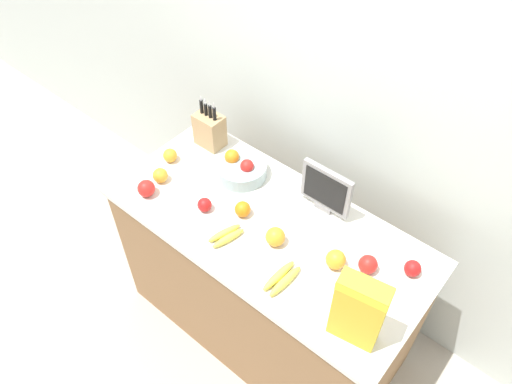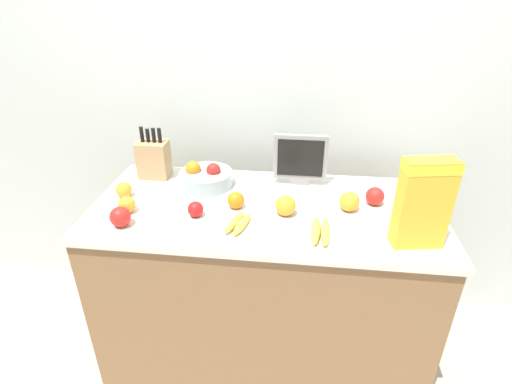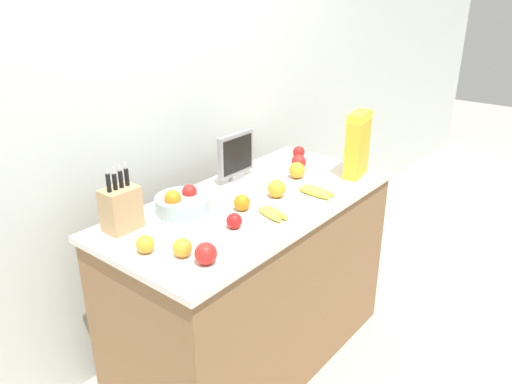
{
  "view_description": "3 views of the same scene",
  "coord_description": "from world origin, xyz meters",
  "px_view_note": "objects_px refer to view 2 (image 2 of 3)",
  "views": [
    {
      "loc": [
        0.87,
        -1.13,
        2.65
      ],
      "look_at": [
        -0.09,
        0.03,
        1.04
      ],
      "focal_mm": 35.0,
      "sensor_mm": 36.0,
      "label": 1
    },
    {
      "loc": [
        0.14,
        -1.49,
        1.78
      ],
      "look_at": [
        -0.04,
        -0.0,
        0.99
      ],
      "focal_mm": 28.0,
      "sensor_mm": 36.0,
      "label": 2
    },
    {
      "loc": [
        -1.65,
        -1.35,
        1.87
      ],
      "look_at": [
        -0.02,
        -0.03,
        0.97
      ],
      "focal_mm": 35.0,
      "sensor_mm": 36.0,
      "label": 3
    }
  ],
  "objects_px": {
    "apple_rear": "(195,209)",
    "apple_by_knife_block": "(120,217)",
    "cereal_box": "(424,200)",
    "apple_middle": "(375,196)",
    "orange_mid_left": "(124,190)",
    "orange_front_center": "(236,200)",
    "orange_front_right": "(286,206)",
    "banana_bunch_left": "(238,223)",
    "orange_front_left": "(127,205)",
    "banana_bunch_right": "(320,231)",
    "apple_leftmost": "(405,188)",
    "orange_back_center": "(349,202)",
    "knife_block": "(154,159)",
    "small_monitor": "(300,158)",
    "fruit_bowl": "(206,178)"
  },
  "relations": [
    {
      "from": "apple_rear",
      "to": "apple_by_knife_block",
      "type": "xyz_separation_m",
      "value": [
        -0.28,
        -0.11,
        0.01
      ]
    },
    {
      "from": "apple_by_knife_block",
      "to": "cereal_box",
      "type": "bearing_deg",
      "value": 0.57
    },
    {
      "from": "apple_by_knife_block",
      "to": "apple_middle",
      "type": "bearing_deg",
      "value": 16.16
    },
    {
      "from": "apple_middle",
      "to": "orange_mid_left",
      "type": "height_order",
      "value": "apple_middle"
    },
    {
      "from": "orange_front_center",
      "to": "orange_front_right",
      "type": "height_order",
      "value": "orange_front_right"
    },
    {
      "from": "banana_bunch_left",
      "to": "orange_front_left",
      "type": "height_order",
      "value": "orange_front_left"
    },
    {
      "from": "cereal_box",
      "to": "orange_front_left",
      "type": "bearing_deg",
      "value": 165.39
    },
    {
      "from": "cereal_box",
      "to": "banana_bunch_right",
      "type": "bearing_deg",
      "value": 167.15
    },
    {
      "from": "apple_rear",
      "to": "orange_mid_left",
      "type": "relative_size",
      "value": 0.94
    },
    {
      "from": "apple_leftmost",
      "to": "orange_back_center",
      "type": "xyz_separation_m",
      "value": [
        -0.26,
        -0.17,
        0.01
      ]
    },
    {
      "from": "apple_middle",
      "to": "orange_front_right",
      "type": "distance_m",
      "value": 0.4
    },
    {
      "from": "apple_leftmost",
      "to": "orange_front_left",
      "type": "xyz_separation_m",
      "value": [
        -1.19,
        -0.3,
        0.0
      ]
    },
    {
      "from": "banana_bunch_left",
      "to": "banana_bunch_right",
      "type": "distance_m",
      "value": 0.32
    },
    {
      "from": "apple_rear",
      "to": "banana_bunch_left",
      "type": "bearing_deg",
      "value": -17.53
    },
    {
      "from": "orange_mid_left",
      "to": "orange_front_left",
      "type": "xyz_separation_m",
      "value": [
        0.07,
        -0.13,
        0.0
      ]
    },
    {
      "from": "apple_leftmost",
      "to": "orange_front_center",
      "type": "height_order",
      "value": "orange_front_center"
    },
    {
      "from": "apple_rear",
      "to": "orange_mid_left",
      "type": "bearing_deg",
      "value": 160.68
    },
    {
      "from": "knife_block",
      "to": "orange_mid_left",
      "type": "distance_m",
      "value": 0.24
    },
    {
      "from": "orange_mid_left",
      "to": "orange_front_center",
      "type": "distance_m",
      "value": 0.52
    },
    {
      "from": "small_monitor",
      "to": "orange_front_left",
      "type": "distance_m",
      "value": 0.8
    },
    {
      "from": "cereal_box",
      "to": "orange_back_center",
      "type": "relative_size",
      "value": 3.99
    },
    {
      "from": "fruit_bowl",
      "to": "apple_leftmost",
      "type": "xyz_separation_m",
      "value": [
        0.92,
        0.01,
        -0.01
      ]
    },
    {
      "from": "knife_block",
      "to": "orange_front_left",
      "type": "height_order",
      "value": "knife_block"
    },
    {
      "from": "orange_front_center",
      "to": "banana_bunch_right",
      "type": "bearing_deg",
      "value": -25.1
    },
    {
      "from": "orange_mid_left",
      "to": "orange_back_center",
      "type": "xyz_separation_m",
      "value": [
        0.99,
        -0.0,
        0.01
      ]
    },
    {
      "from": "small_monitor",
      "to": "fruit_bowl",
      "type": "relative_size",
      "value": 1.0
    },
    {
      "from": "fruit_bowl",
      "to": "apple_by_knife_block",
      "type": "distance_m",
      "value": 0.46
    },
    {
      "from": "fruit_bowl",
      "to": "banana_bunch_left",
      "type": "distance_m",
      "value": 0.4
    },
    {
      "from": "orange_front_center",
      "to": "cereal_box",
      "type": "bearing_deg",
      "value": -14.67
    },
    {
      "from": "fruit_bowl",
      "to": "apple_rear",
      "type": "height_order",
      "value": "fruit_bowl"
    },
    {
      "from": "banana_bunch_left",
      "to": "orange_front_left",
      "type": "distance_m",
      "value": 0.48
    },
    {
      "from": "knife_block",
      "to": "orange_back_center",
      "type": "distance_m",
      "value": 0.95
    },
    {
      "from": "orange_mid_left",
      "to": "apple_middle",
      "type": "bearing_deg",
      "value": 3.27
    },
    {
      "from": "apple_middle",
      "to": "apple_leftmost",
      "type": "xyz_separation_m",
      "value": [
        0.15,
        0.1,
        -0.0
      ]
    },
    {
      "from": "small_monitor",
      "to": "apple_middle",
      "type": "relative_size",
      "value": 3.11
    },
    {
      "from": "fruit_bowl",
      "to": "orange_back_center",
      "type": "bearing_deg",
      "value": -13.39
    },
    {
      "from": "fruit_bowl",
      "to": "orange_mid_left",
      "type": "distance_m",
      "value": 0.37
    },
    {
      "from": "cereal_box",
      "to": "fruit_bowl",
      "type": "distance_m",
      "value": 0.96
    },
    {
      "from": "orange_front_left",
      "to": "cereal_box",
      "type": "bearing_deg",
      "value": -4.6
    },
    {
      "from": "knife_block",
      "to": "orange_front_center",
      "type": "xyz_separation_m",
      "value": [
        0.45,
        -0.26,
        -0.06
      ]
    },
    {
      "from": "small_monitor",
      "to": "cereal_box",
      "type": "xyz_separation_m",
      "value": [
        0.44,
        -0.45,
        0.05
      ]
    },
    {
      "from": "banana_bunch_right",
      "to": "orange_back_center",
      "type": "relative_size",
      "value": 2.3
    },
    {
      "from": "banana_bunch_left",
      "to": "orange_back_center",
      "type": "bearing_deg",
      "value": 22.33
    },
    {
      "from": "knife_block",
      "to": "small_monitor",
      "type": "bearing_deg",
      "value": 0.05
    },
    {
      "from": "cereal_box",
      "to": "orange_back_center",
      "type": "xyz_separation_m",
      "value": [
        -0.22,
        0.22,
        -0.14
      ]
    },
    {
      "from": "orange_mid_left",
      "to": "orange_back_center",
      "type": "relative_size",
      "value": 0.84
    },
    {
      "from": "orange_front_center",
      "to": "apple_rear",
      "type": "bearing_deg",
      "value": -149.88
    },
    {
      "from": "banana_bunch_right",
      "to": "orange_mid_left",
      "type": "height_order",
      "value": "orange_mid_left"
    },
    {
      "from": "cereal_box",
      "to": "knife_block",
      "type": "bearing_deg",
      "value": 148.82
    },
    {
      "from": "small_monitor",
      "to": "orange_mid_left",
      "type": "bearing_deg",
      "value": -163.93
    }
  ]
}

